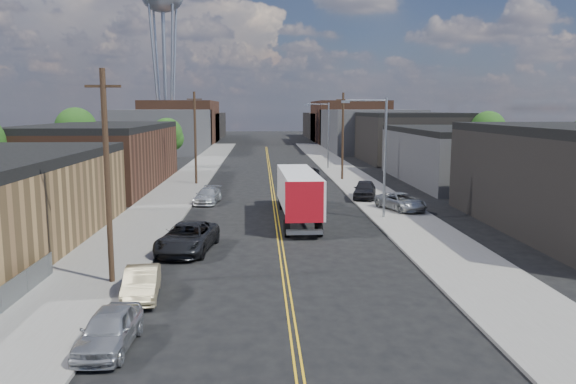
{
  "coord_description": "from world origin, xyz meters",
  "views": [
    {
      "loc": [
        -1.15,
        -15.89,
        8.21
      ],
      "look_at": [
        0.7,
        22.39,
        2.5
      ],
      "focal_mm": 35.0,
      "sensor_mm": 36.0,
      "label": 1
    }
  ],
  "objects": [
    {
      "name": "ground",
      "position": [
        0.0,
        60.0,
        0.0
      ],
      "size": [
        260.0,
        260.0,
        0.0
      ],
      "primitive_type": "plane",
      "color": "black",
      "rests_on": "ground"
    },
    {
      "name": "centerline",
      "position": [
        0.0,
        45.0,
        0.01
      ],
      "size": [
        0.32,
        120.0,
        0.01
      ],
      "primitive_type": "cube",
      "color": "gold",
      "rests_on": "ground"
    },
    {
      "name": "sidewalk_left",
      "position": [
        -9.5,
        45.0,
        0.07
      ],
      "size": [
        5.0,
        140.0,
        0.15
      ],
      "primitive_type": "cube",
      "color": "slate",
      "rests_on": "ground"
    },
    {
      "name": "sidewalk_right",
      "position": [
        9.5,
        45.0,
        0.07
      ],
      "size": [
        5.0,
        140.0,
        0.15
      ],
      "primitive_type": "cube",
      "color": "slate",
      "rests_on": "ground"
    },
    {
      "name": "warehouse_brown",
      "position": [
        -18.0,
        44.0,
        3.3
      ],
      "size": [
        12.0,
        26.0,
        6.6
      ],
      "color": "#482A1D",
      "rests_on": "ground"
    },
    {
      "name": "industrial_right_b",
      "position": [
        22.0,
        46.0,
        3.05
      ],
      "size": [
        14.0,
        24.0,
        6.1
      ],
      "color": "#3C3D3F",
      "rests_on": "ground"
    },
    {
      "name": "industrial_right_c",
      "position": [
        22.0,
        72.0,
        3.8
      ],
      "size": [
        14.0,
        22.0,
        7.6
      ],
      "color": "black",
      "rests_on": "ground"
    },
    {
      "name": "skyline_left_a",
      "position": [
        -20.0,
        95.0,
        4.0
      ],
      "size": [
        16.0,
        30.0,
        8.0
      ],
      "primitive_type": "cube",
      "color": "#3C3D3F",
      "rests_on": "ground"
    },
    {
      "name": "skyline_right_a",
      "position": [
        20.0,
        95.0,
        4.0
      ],
      "size": [
        16.0,
        30.0,
        8.0
      ],
      "primitive_type": "cube",
      "color": "#3C3D3F",
      "rests_on": "ground"
    },
    {
      "name": "skyline_left_b",
      "position": [
        -20.0,
        120.0,
        5.0
      ],
      "size": [
        16.0,
        26.0,
        10.0
      ],
      "primitive_type": "cube",
      "color": "#482A1D",
      "rests_on": "ground"
    },
    {
      "name": "skyline_right_b",
      "position": [
        20.0,
        120.0,
        5.0
      ],
      "size": [
        16.0,
        26.0,
        10.0
      ],
      "primitive_type": "cube",
      "color": "#482A1D",
      "rests_on": "ground"
    },
    {
      "name": "skyline_left_c",
      "position": [
        -20.0,
        140.0,
        3.5
      ],
      "size": [
        16.0,
        40.0,
        7.0
      ],
      "primitive_type": "cube",
      "color": "black",
      "rests_on": "ground"
    },
    {
      "name": "skyline_right_c",
      "position": [
        20.0,
        140.0,
        3.5
      ],
      "size": [
        16.0,
        40.0,
        7.0
      ],
      "primitive_type": "cube",
      "color": "black",
      "rests_on": "ground"
    },
    {
      "name": "water_tower",
      "position": [
        -22.0,
        110.0,
        30.65
      ],
      "size": [
        9.0,
        9.0,
        36.9
      ],
      "color": "gray",
      "rests_on": "ground"
    },
    {
      "name": "streetlight_near",
      "position": [
        7.6,
        25.0,
        5.33
      ],
      "size": [
        3.39,
        0.25,
        9.0
      ],
      "color": "gray",
      "rests_on": "ground"
    },
    {
      "name": "streetlight_far",
      "position": [
        7.6,
        60.0,
        5.33
      ],
      "size": [
        3.39,
        0.25,
        9.0
      ],
      "color": "gray",
      "rests_on": "ground"
    },
    {
      "name": "utility_pole_left_near",
      "position": [
        -8.2,
        10.0,
        5.14
      ],
      "size": [
        1.6,
        0.26,
        10.0
      ],
      "color": "black",
      "rests_on": "ground"
    },
    {
      "name": "utility_pole_left_far",
      "position": [
        -8.2,
        45.0,
        5.14
      ],
      "size": [
        1.6,
        0.26,
        10.0
      ],
      "color": "black",
      "rests_on": "ground"
    },
    {
      "name": "utility_pole_right",
      "position": [
        8.2,
        48.0,
        5.14
      ],
      "size": [
        1.6,
        0.26,
        10.0
      ],
      "color": "black",
      "rests_on": "ground"
    },
    {
      "name": "tree_left_mid",
      "position": [
        -23.94,
        55.0,
        5.48
      ],
      "size": [
        5.1,
        5.04,
        8.37
      ],
      "color": "black",
      "rests_on": "ground"
    },
    {
      "name": "tree_left_far",
      "position": [
        -13.94,
        62.0,
        4.57
      ],
      "size": [
        4.35,
        4.2,
        6.97
      ],
      "color": "black",
      "rests_on": "ground"
    },
    {
      "name": "tree_right_far",
      "position": [
        30.06,
        60.0,
        5.18
      ],
      "size": [
        4.85,
        4.76,
        7.91
      ],
      "color": "black",
      "rests_on": "ground"
    },
    {
      "name": "semi_truck",
      "position": [
        1.55,
        25.55,
        2.11
      ],
      "size": [
        2.75,
        14.25,
        3.71
      ],
      "rotation": [
        0.0,
        0.0,
        0.03
      ],
      "color": "silver",
      "rests_on": "ground"
    },
    {
      "name": "car_left_a",
      "position": [
        -6.4,
        2.72,
        0.7
      ],
      "size": [
        1.8,
        4.16,
        1.4
      ],
      "primitive_type": "imported",
      "rotation": [
        0.0,
        0.0,
        -0.04
      ],
      "color": "#ACAFB2",
      "rests_on": "ground"
    },
    {
      "name": "car_left_b",
      "position": [
        -6.4,
        8.0,
        0.66
      ],
      "size": [
        1.84,
        4.17,
        1.33
      ],
      "primitive_type": "imported",
      "rotation": [
        0.0,
        0.0,
        0.11
      ],
      "color": "#9C8E66",
      "rests_on": "ground"
    },
    {
      "name": "car_left_c",
      "position": [
        -5.43,
        16.0,
        0.83
      ],
      "size": [
        3.5,
        6.25,
        1.65
      ],
      "primitive_type": "imported",
      "rotation": [
        0.0,
        0.0,
        -0.13
      ],
      "color": "black",
      "rests_on": "ground"
    },
    {
      "name": "car_left_d",
      "position": [
        -5.81,
        32.81,
        0.67
      ],
      "size": [
        2.42,
        4.83,
        1.35
      ],
      "primitive_type": "imported",
      "rotation": [
        0.0,
        0.0,
        -0.12
      ],
      "color": "#B7BBBD",
      "rests_on": "ground"
    },
    {
      "name": "car_right_lot_a",
      "position": [
        10.05,
        28.0,
        0.83
      ],
      "size": [
        3.88,
        5.4,
        1.37
      ],
      "primitive_type": "imported",
      "rotation": [
        0.0,
        0.0,
        0.37
      ],
      "color": "#A4A7A9",
      "rests_on": "sidewalk_right"
    },
    {
      "name": "car_right_lot_c",
      "position": [
        8.23,
        34.0,
        0.96
      ],
      "size": [
        2.97,
        5.09,
        1.63
      ],
      "primitive_type": "imported",
      "rotation": [
        0.0,
        0.0,
        -0.23
      ],
      "color": "black",
      "rests_on": "sidewalk_right"
    },
    {
      "name": "car_ahead_truck",
      "position": [
        4.5,
        48.61,
        0.69
      ],
      "size": [
        2.73,
        5.18,
        1.39
      ],
      "primitive_type": "imported",
      "rotation": [
        0.0,
        0.0,
        -0.09
      ],
      "color": "black",
      "rests_on": "ground"
    }
  ]
}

